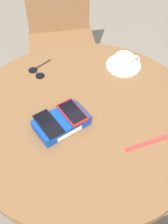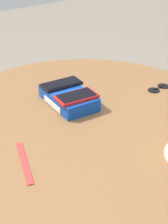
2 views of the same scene
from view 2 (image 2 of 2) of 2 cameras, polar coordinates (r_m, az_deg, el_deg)
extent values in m
cylinder|color=#2D2D2D|center=(1.41, 0.00, -14.12)|extent=(0.07, 0.07, 0.69)
cylinder|color=brown|center=(1.19, 0.00, -1.46)|extent=(0.99, 0.99, 0.03)
cube|color=#0F42AD|center=(1.26, -2.38, 2.21)|extent=(0.21, 0.14, 0.04)
cube|color=white|center=(1.23, -4.88, 1.18)|extent=(0.11, 0.01, 0.02)
cube|color=black|center=(1.29, -3.46, 4.26)|extent=(0.08, 0.14, 0.01)
cube|color=black|center=(1.29, -3.47, 4.47)|extent=(0.07, 0.13, 0.00)
cube|color=red|center=(1.20, -1.18, 2.35)|extent=(0.08, 0.14, 0.01)
cube|color=black|center=(1.20, -1.18, 2.60)|extent=(0.07, 0.12, 0.00)
cube|color=red|center=(1.00, -9.10, -7.57)|extent=(0.18, 0.07, 0.00)
cylinder|color=black|center=(1.37, 10.57, 3.26)|extent=(0.04, 0.04, 0.00)
cylinder|color=black|center=(1.41, 12.00, 3.89)|extent=(0.04, 0.04, 0.00)
cylinder|color=black|center=(1.39, 11.31, 3.69)|extent=(0.01, 0.05, 0.00)
camera|label=1|loc=(1.41, -48.60, 37.42)|focal=50.00mm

